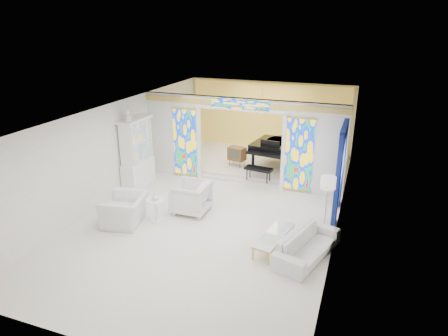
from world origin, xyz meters
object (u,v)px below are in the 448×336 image
at_px(sofa, 307,245).
at_px(tv_console, 237,154).
at_px(armchair_left, 125,210).
at_px(armchair_right, 191,197).
at_px(china_cabinet, 137,153).
at_px(coffee_table, 274,236).
at_px(grand_piano, 280,146).

bearing_deg(sofa, tv_console, 51.39).
height_order(armchair_left, armchair_right, armchair_right).
relative_size(armchair_left, tv_console, 1.75).
bearing_deg(china_cabinet, sofa, -21.94).
height_order(sofa, coffee_table, sofa).
bearing_deg(tv_console, grand_piano, 32.06).
relative_size(armchair_right, tv_console, 1.45).
height_order(sofa, tv_console, tv_console).
bearing_deg(grand_piano, tv_console, -155.74).
distance_m(china_cabinet, grand_piano, 5.24).
relative_size(armchair_left, coffee_table, 0.73).
height_order(armchair_left, grand_piano, grand_piano).
height_order(armchair_left, coffee_table, armchair_left).
distance_m(armchair_left, coffee_table, 4.23).
distance_m(sofa, coffee_table, 0.85).
bearing_deg(grand_piano, armchair_left, -111.60).
distance_m(china_cabinet, tv_console, 3.79).
bearing_deg(grand_piano, china_cabinet, -136.34).
xyz_separation_m(armchair_right, tv_console, (0.15, 3.86, 0.17)).
bearing_deg(sofa, coffee_table, 98.39).
bearing_deg(coffee_table, armchair_left, -177.84).
distance_m(china_cabinet, armchair_right, 2.92).
bearing_deg(armchair_right, coffee_table, 67.01).
xyz_separation_m(china_cabinet, sofa, (6.17, -2.48, -0.86)).
distance_m(china_cabinet, sofa, 6.70).
distance_m(sofa, tv_console, 6.18).
height_order(armchair_left, tv_console, tv_console).
bearing_deg(armchair_right, grand_piano, 157.34).
relative_size(armchair_right, sofa, 0.49).
distance_m(armchair_right, grand_piano, 4.67).
bearing_deg(armchair_left, grand_piano, 138.53).
height_order(coffee_table, grand_piano, grand_piano).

